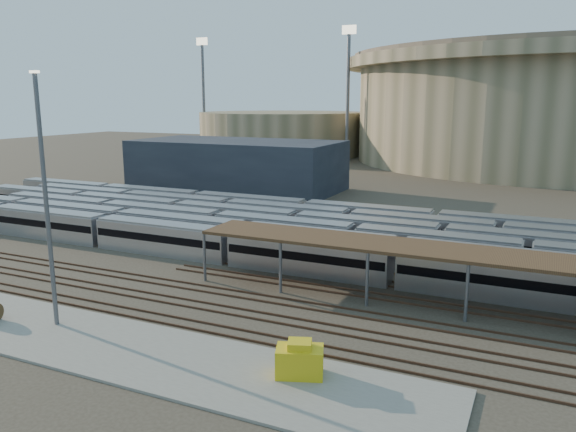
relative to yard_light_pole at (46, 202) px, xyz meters
The scene contains 13 objects.
ground 21.35m from the yard_light_pole, 47.64° to the left, with size 420.00×420.00×0.00m, color #383026.
apron 12.82m from the yard_light_pole, ahead, with size 50.00×9.00×0.20m, color gray.
subway_trains 34.23m from the yard_light_pole, 77.00° to the left, with size 124.47×23.90×3.60m.
inspection_shed 39.25m from the yard_light_pole, 27.23° to the left, with size 60.30×6.00×5.30m.
empty_tracks 18.47m from the yard_light_pole, 34.95° to the left, with size 170.00×9.62×0.18m.
stadium 158.43m from the yard_light_pole, 76.27° to the left, with size 124.00×124.00×32.50m.
secondary_arena 151.45m from the yard_light_pole, 108.25° to the left, with size 56.00×56.00×14.00m, color gray.
service_building 72.55m from the yard_light_pole, 108.06° to the left, with size 42.00×20.00×10.00m, color #1E232D.
floodlight_0 125.43m from the yard_light_pole, 98.01° to the left, with size 4.00×1.00×38.40m.
floodlight_1 152.48m from the yard_light_pole, 118.43° to the left, with size 4.00×1.00×38.40m.
floodlight_3 174.11m from the yard_light_pole, 89.15° to the left, with size 4.00×1.00×38.40m.
yard_light_pole is the anchor object (origin of this frame).
yellow_equipment 23.46m from the yard_light_pole, ahead, with size 3.12×1.95×1.95m, color gold.
Camera 1 is at (22.74, -45.10, 18.26)m, focal length 35.00 mm.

